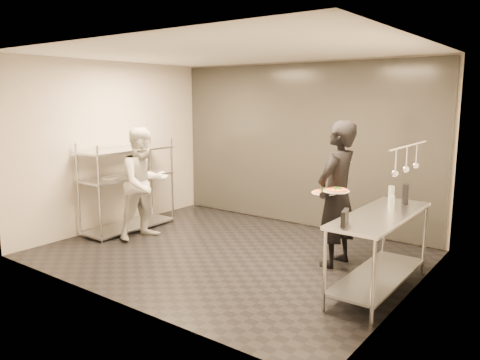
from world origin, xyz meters
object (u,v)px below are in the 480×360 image
Objects in this scene: pos_monitor at (345,218)px; salad_plate at (341,160)px; pizza_plate_far at (336,190)px; bottle_green at (391,196)px; waiter at (337,194)px; chef at (144,183)px; pass_rack at (128,184)px; bottle_clear at (392,204)px; bottle_dark at (405,194)px; pizza_plate_near at (324,192)px; prep_counter at (380,238)px.

salad_plate is at bearing 101.72° from pos_monitor.
bottle_green is at bearing 12.38° from pizza_plate_far.
bottle_green is (0.75, -0.12, 0.09)m from waiter.
pass_rack is at bearing 83.28° from chef.
waiter reaches higher than pizza_plate_far.
bottle_dark is (-0.00, 0.48, 0.03)m from bottle_clear.
chef reaches higher than salad_plate.
chef is (-2.95, -0.67, -0.08)m from waiter.
bottle_dark is at bearing -69.34° from chef.
bottle_green is (0.83, -0.39, -0.33)m from salad_plate.
prep_counter is at bearing -20.25° from pizza_plate_near.
pizza_plate_far is at bearing -153.60° from bottle_dark.
bottle_dark is at bearing 90.22° from bottle_clear.
waiter reaches higher than pass_rack.
salad_plate is at bearing 170.05° from bottle_dark.
chef is 9.42× the size of bottle_clear.
prep_counter is at bearing -78.27° from chef.
bottle_clear is at bearing 62.68° from pos_monitor.
pass_rack reaches higher than pizza_plate_far.
chef reaches higher than pizza_plate_near.
salad_plate is 0.99m from bottle_dark.
pizza_plate_far is at bearing 3.78° from pass_rack.
chef is 5.57× the size of pizza_plate_near.
waiter is 1.09× the size of chef.
waiter is 0.50m from salad_plate.
bottle_green reaches higher than pos_monitor.
prep_counter is at bearing 61.39° from waiter.
pass_rack is 0.63m from chef.
pass_rack is 4.41m from bottle_clear.
pass_rack is 3.68m from pizza_plate_far.
pizza_plate_near reaches higher than prep_counter.
pass_rack is at bearing -174.61° from pizza_plate_near.
bottle_green is at bearing 5.08° from pass_rack.
prep_counter is 8.07× the size of pos_monitor.
pizza_plate_near is at bearing -163.39° from bottle_dark.
pizza_plate_near is at bearing 159.75° from prep_counter.
bottle_green is at bearing -25.15° from salad_plate.
salad_plate is at bearing 87.03° from pizza_plate_near.
bottle_clear is 0.48m from bottle_dark.
pizza_plate_near is 0.97m from bottle_clear.
salad_plate is (-0.07, 0.27, 0.42)m from waiter.
pizza_plate_far is 1.29× the size of bottle_dark.
waiter is 0.93m from bottle_clear.
bottle_dark is (0.19, 1.33, 0.05)m from pos_monitor.
bottle_dark reaches higher than pos_monitor.
bottle_green is 1.35× the size of bottle_clear.
pizza_plate_far is 1.25× the size of salad_plate.
bottle_green is at bearing 94.20° from prep_counter.
bottle_dark is at bearing 67.33° from pos_monitor.
waiter is 5.88× the size of pizza_plate_far.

